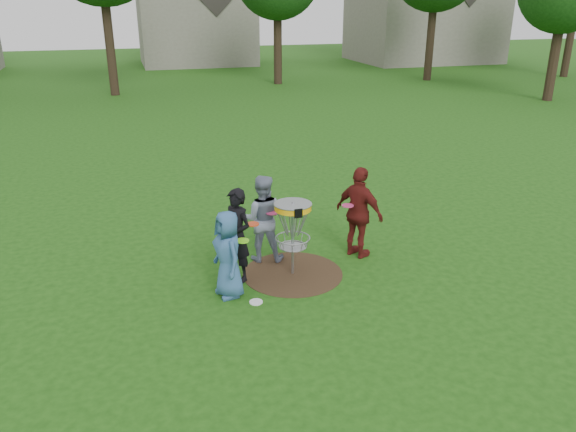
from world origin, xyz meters
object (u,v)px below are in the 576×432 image
object	(u,v)px
player_black	(237,236)
player_maroon	(359,213)
player_grey	(262,218)
disc_golf_basket	(293,221)
player_blue	(228,254)

from	to	relation	value
player_black	player_maroon	distance (m)	2.41
player_grey	disc_golf_basket	distance (m)	0.85
player_blue	disc_golf_basket	distance (m)	1.34
disc_golf_basket	player_maroon	bearing A→B (deg)	14.95
player_black	player_blue	bearing A→B (deg)	-58.27
player_black	player_grey	distance (m)	0.91
player_maroon	disc_golf_basket	bearing A→B (deg)	74.79
player_blue	disc_golf_basket	xyz separation A→B (m)	(1.23, 0.44, 0.28)
player_blue	player_maroon	world-z (taller)	player_maroon
player_grey	player_maroon	size ratio (longest dim) A/B	0.94
player_blue	player_grey	size ratio (longest dim) A/B	0.90
player_grey	player_maroon	world-z (taller)	player_maroon
player_black	player_grey	bearing A→B (deg)	105.63
player_grey	disc_golf_basket	size ratio (longest dim) A/B	1.20
player_blue	player_black	size ratio (longest dim) A/B	0.89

